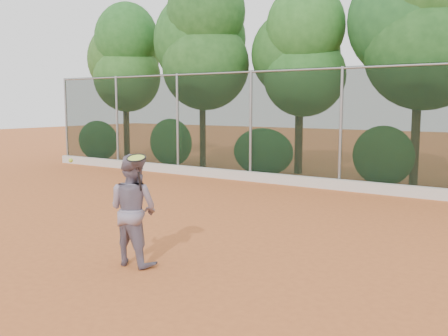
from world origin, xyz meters
The scene contains 7 objects.
ground centered at (0.00, 0.00, 0.00)m, with size 80.00×80.00×0.00m, color #BE602D.
concrete_curb centered at (0.00, 6.82, 0.15)m, with size 24.00×0.20×0.30m, color beige.
tennis_player centered at (-0.11, -1.31, 0.85)m, with size 0.83×0.64×1.70m, color slate.
chainlink_fence centered at (0.00, 7.00, 1.86)m, with size 24.09×0.09×3.50m.
foliage_backdrop centered at (-0.55, 8.98, 4.40)m, with size 23.70×3.63×7.55m.
tennis_racket centered at (0.16, -1.49, 1.63)m, with size 0.38×0.38×0.55m.
tennis_ball_in_flight centered at (-1.25, -1.53, 1.55)m, with size 0.07×0.07×0.07m.
Camera 1 is at (5.18, -6.72, 2.45)m, focal length 40.00 mm.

